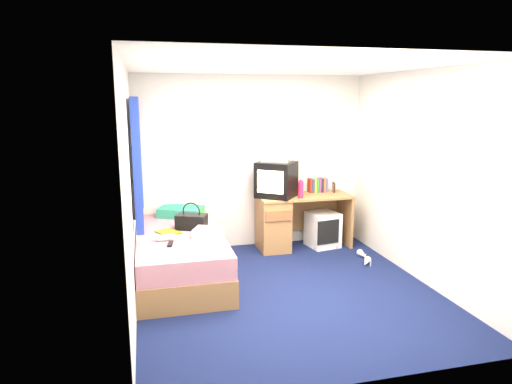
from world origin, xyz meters
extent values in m
plane|color=#0C1438|center=(0.00, 0.00, 0.00)|extent=(3.40, 3.40, 0.00)
plane|color=white|center=(0.00, 0.00, 2.40)|extent=(3.40, 3.40, 0.00)
plane|color=silver|center=(0.00, 1.70, 1.20)|extent=(3.20, 0.00, 3.20)
plane|color=silver|center=(0.00, -1.70, 1.20)|extent=(3.20, 0.00, 3.20)
plane|color=silver|center=(-1.60, 0.00, 1.20)|extent=(0.00, 3.40, 3.40)
plane|color=silver|center=(1.60, 0.00, 1.20)|extent=(0.00, 3.40, 3.40)
cube|color=#A37444|center=(-1.10, 0.70, 0.15)|extent=(1.00, 2.00, 0.30)
cube|color=#925935|center=(-0.60, 0.30, 0.16)|extent=(0.02, 0.70, 0.18)
cube|color=silver|center=(-1.10, 0.70, 0.42)|extent=(0.98, 1.98, 0.24)
cube|color=#177197|center=(-1.01, 1.49, 0.60)|extent=(0.66, 0.55, 0.12)
cube|color=#A37444|center=(0.69, 1.42, 0.73)|extent=(1.30, 0.55, 0.03)
cube|color=#A37444|center=(0.24, 1.42, 0.36)|extent=(0.40, 0.52, 0.72)
cube|color=#A37444|center=(1.32, 1.42, 0.36)|extent=(0.04, 0.52, 0.72)
cube|color=#A37444|center=(0.94, 1.67, 0.45)|extent=(0.78, 0.03, 0.55)
cube|color=white|center=(0.97, 1.38, 0.25)|extent=(0.46, 0.46, 0.50)
cube|color=black|center=(0.29, 1.44, 0.99)|extent=(0.66, 0.65, 0.48)
cube|color=#FEE6A0|center=(0.16, 1.26, 0.99)|extent=(0.30, 0.24, 0.30)
cube|color=#BDBEC0|center=(0.29, 1.44, 1.27)|extent=(0.46, 0.42, 0.07)
cube|color=maroon|center=(0.84, 1.60, 0.85)|extent=(0.03, 0.13, 0.20)
cube|color=navy|center=(0.88, 1.60, 0.85)|extent=(0.03, 0.13, 0.20)
cube|color=gold|center=(0.91, 1.60, 0.85)|extent=(0.03, 0.13, 0.20)
cube|color=#337F33|center=(0.95, 1.60, 0.85)|extent=(0.03, 0.13, 0.20)
cube|color=#7F337F|center=(0.98, 1.60, 0.85)|extent=(0.03, 0.13, 0.20)
cube|color=#262626|center=(1.02, 1.60, 0.85)|extent=(0.03, 0.13, 0.20)
cube|color=#B26633|center=(1.05, 1.60, 0.85)|extent=(0.03, 0.13, 0.20)
cube|color=#4C4C99|center=(1.09, 1.60, 0.85)|extent=(0.03, 0.13, 0.20)
cube|color=black|center=(1.19, 1.53, 0.82)|extent=(0.04, 0.12, 0.14)
cylinder|color=#EB2152|center=(0.59, 1.28, 0.86)|extent=(0.08, 0.08, 0.22)
cylinder|color=white|center=(0.53, 1.50, 0.84)|extent=(0.06, 0.06, 0.17)
cube|color=black|center=(-0.94, 0.84, 0.63)|extent=(0.41, 0.33, 0.18)
torus|color=black|center=(-0.94, 0.84, 0.76)|extent=(0.21, 0.10, 0.22)
cube|color=white|center=(-0.80, 0.47, 0.59)|extent=(0.38, 0.36, 0.10)
cube|color=#B8D217|center=(-1.22, 0.74, 0.55)|extent=(0.32, 0.35, 0.01)
cylinder|color=silver|center=(-1.26, 0.45, 0.58)|extent=(0.20, 0.08, 0.07)
cube|color=yellow|center=(-0.97, 0.15, 0.55)|extent=(0.23, 0.08, 0.01)
cube|color=black|center=(-1.23, 0.29, 0.55)|extent=(0.08, 0.17, 0.02)
cube|color=silver|center=(-1.58, 0.90, 1.45)|extent=(0.02, 0.90, 1.10)
cube|color=white|center=(-1.57, 0.90, 2.04)|extent=(0.06, 1.06, 0.08)
cube|color=white|center=(-1.57, 0.90, 0.86)|extent=(0.06, 1.06, 0.08)
cube|color=navy|center=(-1.53, 0.31, 1.40)|extent=(0.08, 0.24, 1.40)
cube|color=navy|center=(-1.53, 1.49, 1.40)|extent=(0.08, 0.24, 1.40)
cone|color=silver|center=(1.31, 0.78, 0.04)|extent=(0.10, 0.22, 0.09)
cone|color=silver|center=(1.22, 0.52, 0.04)|extent=(0.21, 0.23, 0.09)
camera|label=1|loc=(-1.46, -4.47, 2.09)|focal=32.00mm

